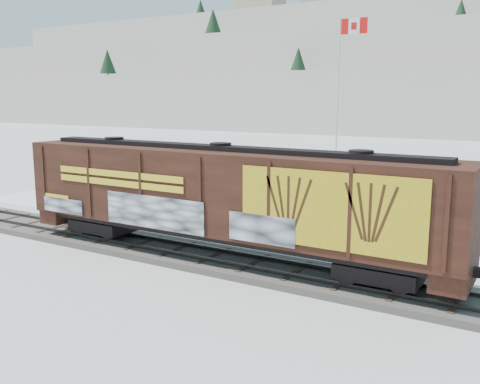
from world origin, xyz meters
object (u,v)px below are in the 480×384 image
Objects in this scene: hopper_railcar at (221,194)px; car_dark at (345,229)px; flagpole at (338,134)px; car_silver at (235,209)px; car_white at (234,205)px.

car_dark is (3.43, 5.86, -2.33)m from hopper_railcar.
hopper_railcar is 16.05m from flagpole.
hopper_railcar is at bearing -86.69° from flagpole.
car_white is at bearing 62.20° from car_silver.
car_white is (-3.94, 7.42, -2.18)m from hopper_railcar.
hopper_railcar is 1.63× the size of flagpole.
flagpole is at bearing -2.80° from car_white.
car_silver is at bearing -125.74° from car_white.
hopper_railcar is at bearing -135.28° from car_white.
car_silver is (-3.65, 7.04, -2.30)m from hopper_railcar.
flagpole is 10.09m from car_silver.
car_white reaches higher than car_silver.
flagpole is at bearing 7.60° from car_silver.
hopper_railcar is 8.26m from car_silver.
car_white is at bearing -109.52° from flagpole.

